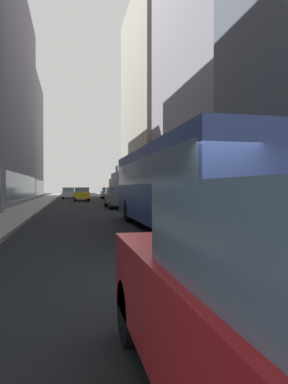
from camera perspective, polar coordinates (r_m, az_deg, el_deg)
name	(u,v)px	position (r m, az deg, el deg)	size (l,w,h in m)	color
ground_plane	(92,201)	(40.35, -8.78, -1.52)	(120.00, 120.00, 0.00)	black
sidewalk_left	(42,201)	(40.38, -16.88, -1.44)	(2.40, 110.00, 0.15)	gray
sidewalk_right	(139,200)	(41.11, -0.83, -1.37)	(2.40, 110.00, 0.15)	#9E9991
building_left_far	(10,137)	(58.34, -21.78, 8.67)	(8.85, 18.79, 19.40)	slate
building_right_mid	(212,43)	(38.73, 11.53, 23.49)	(8.29, 19.26, 33.17)	slate
building_right_far	(158,99)	(58.30, 2.43, 15.53)	(9.16, 22.87, 32.96)	gray
transit_bus	(175,182)	(12.49, 5.21, 1.63)	(2.78, 11.53, 3.05)	#33478C
car_silver_sedan	(113,194)	(43.35, -5.32, -0.27)	(1.83, 4.75, 1.62)	#B7BABF
car_blue_hatchback	(108,193)	(48.34, -6.07, -0.17)	(1.95, 3.90, 1.62)	#4C6BB7
car_yellow_taxi	(82,194)	(41.07, -10.53, -0.34)	(1.78, 4.05, 1.62)	yellow
car_grey_wagon	(119,197)	(26.41, -4.21, -0.91)	(1.90, 4.64, 1.62)	slate
car_white_van	(68,193)	(49.78, -12.71, -0.16)	(1.71, 4.01, 1.62)	silver
box_truck	(125,187)	(33.79, -3.29, 0.88)	(2.30, 7.50, 3.05)	#A51919
dalmatian_dog	(168,240)	(6.97, 4.04, -8.09)	(0.22, 0.96, 0.72)	white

